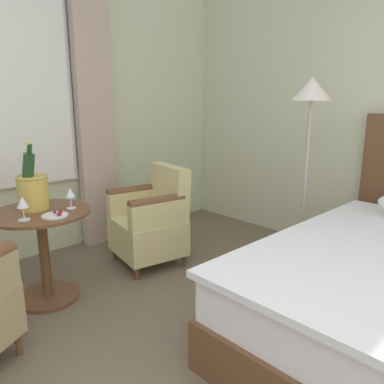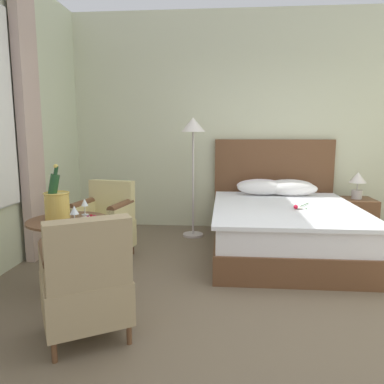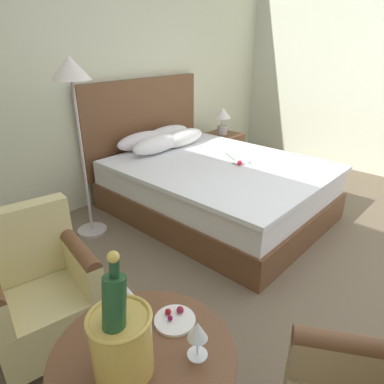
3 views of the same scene
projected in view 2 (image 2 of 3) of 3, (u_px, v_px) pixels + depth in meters
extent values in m
plane|color=brown|center=(276.00, 307.00, 3.06)|extent=(6.80, 6.80, 0.00)
cube|color=beige|center=(255.00, 122.00, 5.45)|extent=(5.42, 0.12, 3.12)
cube|color=#BFA396|center=(30.00, 129.00, 4.07)|extent=(0.10, 0.36, 2.90)
cube|color=brown|center=(283.00, 241.00, 4.44)|extent=(1.62, 2.15, 0.29)
cube|color=white|center=(284.00, 219.00, 4.40)|extent=(1.57, 2.09, 0.24)
cube|color=white|center=(286.00, 208.00, 4.32)|extent=(1.65, 2.02, 0.04)
cube|color=brown|center=(273.00, 175.00, 5.43)|extent=(1.70, 0.08, 1.02)
ellipsoid|color=white|center=(261.00, 186.00, 5.27)|extent=(0.69, 0.25, 0.20)
ellipsoid|color=white|center=(289.00, 186.00, 5.24)|extent=(0.68, 0.23, 0.20)
ellipsoid|color=white|center=(263.00, 188.00, 5.03)|extent=(0.69, 0.26, 0.20)
ellipsoid|color=white|center=(292.00, 189.00, 5.00)|extent=(0.69, 0.25, 0.20)
cylinder|color=#2D6628|center=(302.00, 206.00, 4.29)|extent=(0.22, 0.35, 0.01)
sphere|color=red|center=(296.00, 207.00, 4.13)|extent=(0.05, 0.05, 0.05)
ellipsoid|color=#33702D|center=(306.00, 209.00, 4.08)|extent=(0.02, 0.05, 0.01)
cube|color=white|center=(298.00, 208.00, 4.17)|extent=(0.09, 0.12, 0.00)
cube|color=brown|center=(355.00, 218.00, 5.07)|extent=(0.46, 0.46, 0.53)
sphere|color=olive|center=(374.00, 210.00, 5.03)|extent=(0.02, 0.02, 0.02)
cylinder|color=#B7AFAA|center=(357.00, 194.00, 5.02)|extent=(0.14, 0.14, 0.12)
cylinder|color=#B7B2A8|center=(357.00, 186.00, 5.00)|extent=(0.02, 0.02, 0.10)
cone|color=silver|center=(358.00, 177.00, 4.98)|extent=(0.22, 0.22, 0.14)
cylinder|color=#BDAFAF|center=(193.00, 235.00, 5.16)|extent=(0.28, 0.28, 0.03)
cylinder|color=#BDAFAF|center=(193.00, 184.00, 5.05)|extent=(0.03, 0.03, 1.39)
cone|color=silver|center=(193.00, 125.00, 4.92)|extent=(0.33, 0.33, 0.19)
cylinder|color=brown|center=(72.00, 291.00, 3.34)|extent=(0.44, 0.44, 0.03)
cylinder|color=brown|center=(70.00, 258.00, 3.30)|extent=(0.07, 0.07, 0.65)
cylinder|color=brown|center=(68.00, 221.00, 3.24)|extent=(0.69, 0.69, 0.02)
cylinder|color=gold|center=(57.00, 206.00, 3.23)|extent=(0.21, 0.21, 0.23)
torus|color=gold|center=(56.00, 193.00, 3.21)|extent=(0.22, 0.22, 0.02)
cylinder|color=white|center=(57.00, 195.00, 3.21)|extent=(0.18, 0.18, 0.03)
cylinder|color=#1E4723|center=(53.00, 190.00, 3.19)|extent=(0.12, 0.10, 0.28)
cylinder|color=#193D1E|center=(56.00, 170.00, 3.18)|extent=(0.04, 0.04, 0.08)
sphere|color=gold|center=(56.00, 166.00, 3.17)|extent=(0.04, 0.04, 0.04)
cylinder|color=white|center=(75.00, 224.00, 3.08)|extent=(0.08, 0.08, 0.01)
cylinder|color=white|center=(75.00, 219.00, 3.07)|extent=(0.01, 0.01, 0.08)
cone|color=white|center=(74.00, 210.00, 3.06)|extent=(0.07, 0.07, 0.07)
cylinder|color=white|center=(85.00, 215.00, 3.42)|extent=(0.07, 0.07, 0.01)
cylinder|color=white|center=(85.00, 210.00, 3.41)|extent=(0.01, 0.01, 0.08)
cone|color=white|center=(85.00, 202.00, 3.40)|extent=(0.07, 0.07, 0.07)
cylinder|color=white|center=(90.00, 219.00, 3.25)|extent=(0.17, 0.17, 0.01)
sphere|color=maroon|center=(95.00, 217.00, 3.25)|extent=(0.03, 0.03, 0.03)
sphere|color=maroon|center=(91.00, 216.00, 3.28)|extent=(0.03, 0.03, 0.03)
sphere|color=maroon|center=(88.00, 216.00, 3.25)|extent=(0.02, 0.02, 0.02)
cylinder|color=brown|center=(75.00, 258.00, 4.09)|extent=(0.04, 0.04, 0.11)
cylinder|color=brown|center=(115.00, 262.00, 3.96)|extent=(0.04, 0.04, 0.11)
cylinder|color=brown|center=(96.00, 246.00, 4.52)|extent=(0.04, 0.04, 0.11)
cylinder|color=brown|center=(133.00, 249.00, 4.39)|extent=(0.04, 0.04, 0.11)
cube|color=#D2C483|center=(104.00, 236.00, 4.21)|extent=(0.65, 0.63, 0.30)
cube|color=#D2C483|center=(112.00, 200.00, 4.35)|extent=(0.55, 0.24, 0.46)
cube|color=#D2C483|center=(84.00, 213.00, 4.21)|extent=(0.18, 0.50, 0.21)
cylinder|color=brown|center=(83.00, 204.00, 4.19)|extent=(0.18, 0.50, 0.09)
cube|color=#D2C483|center=(121.00, 215.00, 4.08)|extent=(0.18, 0.50, 0.21)
cylinder|color=brown|center=(121.00, 206.00, 4.07)|extent=(0.18, 0.50, 0.09)
cylinder|color=brown|center=(114.00, 307.00, 2.91)|extent=(0.04, 0.04, 0.14)
cylinder|color=brown|center=(48.00, 320.00, 2.71)|extent=(0.04, 0.04, 0.14)
cylinder|color=brown|center=(129.00, 334.00, 2.53)|extent=(0.04, 0.04, 0.14)
cylinder|color=brown|center=(54.00, 352.00, 2.33)|extent=(0.04, 0.04, 0.14)
cube|color=tan|center=(86.00, 297.00, 2.58)|extent=(0.74, 0.73, 0.30)
cube|color=tan|center=(89.00, 254.00, 2.34)|extent=(0.53, 0.39, 0.46)
cube|color=tan|center=(117.00, 257.00, 2.66)|extent=(0.32, 0.45, 0.20)
cylinder|color=brown|center=(116.00, 244.00, 2.64)|extent=(0.32, 0.45, 0.09)
cube|color=tan|center=(48.00, 267.00, 2.47)|extent=(0.32, 0.45, 0.20)
cylinder|color=brown|center=(47.00, 253.00, 2.45)|extent=(0.32, 0.45, 0.09)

